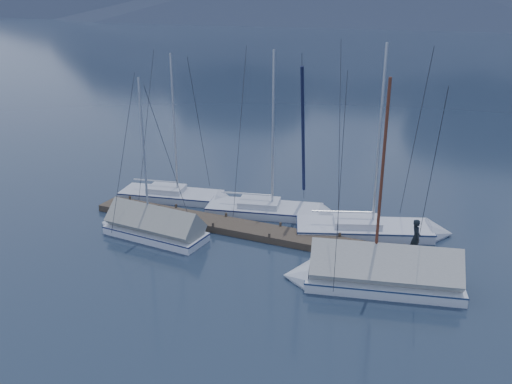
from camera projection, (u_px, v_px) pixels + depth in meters
ground at (238, 251)px, 24.78m from camera, size 1000.00×1000.00×0.00m
dock at (256, 232)px, 26.45m from camera, size 18.00×1.50×0.54m
mooring_posts at (247, 226)px, 26.56m from camera, size 15.12×1.52×0.35m
sailboat_open_left at (186, 197)px, 30.87m from camera, size 7.03×3.31×8.98m
sailboat_open_mid at (281, 212)px, 28.76m from camera, size 7.39×3.62×9.41m
sailboat_open_right at (383, 231)px, 26.43m from camera, size 7.82×4.65×9.99m
sailboat_covered_near at (370, 275)px, 21.66m from camera, size 7.41×3.74×9.24m
sailboat_covered_far at (148, 228)px, 26.22m from camera, size 6.07×2.54×8.37m
person at (416, 238)px, 23.31m from camera, size 0.61×0.72×1.68m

